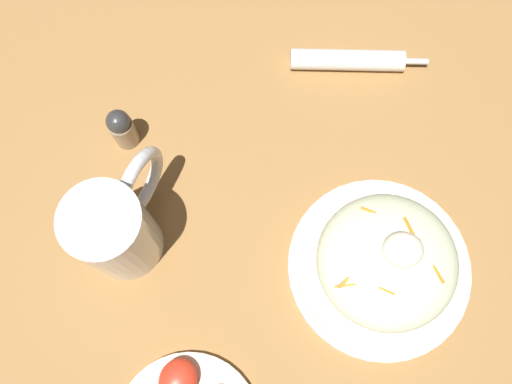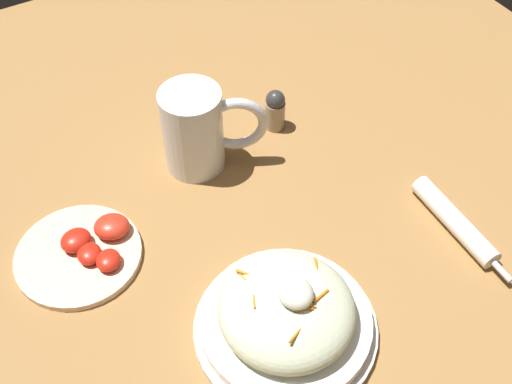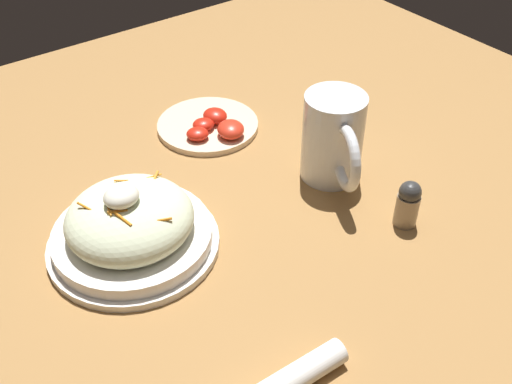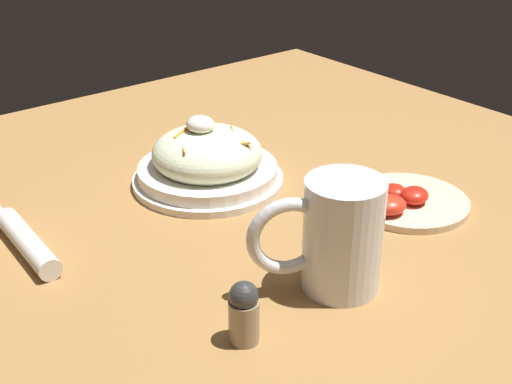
{
  "view_description": "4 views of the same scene",
  "coord_description": "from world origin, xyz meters",
  "px_view_note": "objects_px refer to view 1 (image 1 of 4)",
  "views": [
    {
      "loc": [
        -0.04,
        0.18,
        0.69
      ],
      "look_at": [
        -0.05,
        -0.02,
        0.06
      ],
      "focal_mm": 36.72,
      "sensor_mm": 36.0,
      "label": 1
    },
    {
      "loc": [
        -0.56,
        0.32,
        0.76
      ],
      "look_at": [
        -0.04,
        0.02,
        0.08
      ],
      "focal_mm": 45.95,
      "sensor_mm": 36.0,
      "label": 2
    },
    {
      "loc": [
        -0.44,
        -0.52,
        0.6
      ],
      "look_at": [
        -0.04,
        0.02,
        0.05
      ],
      "focal_mm": 42.86,
      "sensor_mm": 36.0,
      "label": 3
    },
    {
      "loc": [
        0.6,
        -0.48,
        0.48
      ],
      "look_at": [
        -0.01,
        0.01,
        0.08
      ],
      "focal_mm": 47.73,
      "sensor_mm": 36.0,
      "label": 4
    }
  ],
  "objects_px": {
    "salad_plate": "(384,263)",
    "napkin_roll": "(348,60)",
    "salt_shaker": "(122,128)",
    "beer_mug": "(118,231)"
  },
  "relations": [
    {
      "from": "salad_plate",
      "to": "napkin_roll",
      "type": "xyz_separation_m",
      "value": [
        0.02,
        -0.3,
        -0.02
      ]
    },
    {
      "from": "salt_shaker",
      "to": "napkin_roll",
      "type": "bearing_deg",
      "value": -160.63
    },
    {
      "from": "salad_plate",
      "to": "salt_shaker",
      "type": "bearing_deg",
      "value": -29.39
    },
    {
      "from": "salad_plate",
      "to": "napkin_roll",
      "type": "relative_size",
      "value": 1.18
    },
    {
      "from": "napkin_roll",
      "to": "salt_shaker",
      "type": "height_order",
      "value": "salt_shaker"
    },
    {
      "from": "napkin_roll",
      "to": "beer_mug",
      "type": "bearing_deg",
      "value": 40.22
    },
    {
      "from": "salad_plate",
      "to": "beer_mug",
      "type": "xyz_separation_m",
      "value": [
        0.33,
        -0.04,
        0.03
      ]
    },
    {
      "from": "salad_plate",
      "to": "napkin_roll",
      "type": "height_order",
      "value": "salad_plate"
    },
    {
      "from": "salad_plate",
      "to": "napkin_roll",
      "type": "distance_m",
      "value": 0.31
    },
    {
      "from": "beer_mug",
      "to": "salt_shaker",
      "type": "bearing_deg",
      "value": -86.0
    }
  ]
}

